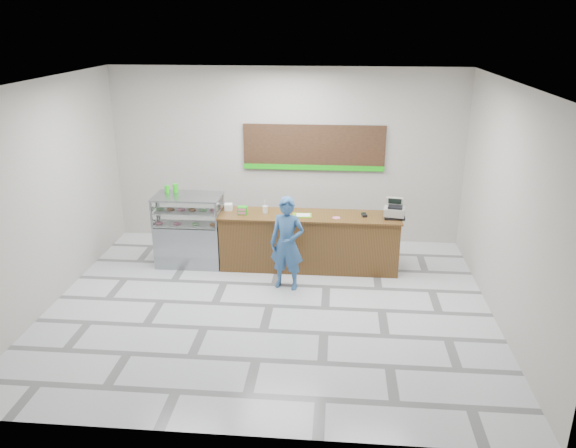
# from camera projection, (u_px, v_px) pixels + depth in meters

# --- Properties ---
(floor) EXTENTS (7.00, 7.00, 0.00)m
(floor) POSITION_uv_depth(u_px,v_px,m) (270.00, 306.00, 9.01)
(floor) COLOR silver
(floor) RESTS_ON ground
(back_wall) EXTENTS (7.00, 0.00, 7.00)m
(back_wall) POSITION_uv_depth(u_px,v_px,m) (286.00, 156.00, 11.21)
(back_wall) COLOR #B3AEA5
(back_wall) RESTS_ON floor
(ceiling) EXTENTS (7.00, 7.00, 0.00)m
(ceiling) POSITION_uv_depth(u_px,v_px,m) (267.00, 83.00, 7.81)
(ceiling) COLOR silver
(ceiling) RESTS_ON back_wall
(sales_counter) EXTENTS (3.26, 0.76, 1.03)m
(sales_counter) POSITION_uv_depth(u_px,v_px,m) (309.00, 241.00, 10.24)
(sales_counter) COLOR brown
(sales_counter) RESTS_ON floor
(display_case) EXTENTS (1.22, 0.72, 1.33)m
(display_case) POSITION_uv_depth(u_px,v_px,m) (189.00, 229.00, 10.36)
(display_case) COLOR gray
(display_case) RESTS_ON floor
(menu_board) EXTENTS (2.80, 0.06, 0.90)m
(menu_board) POSITION_uv_depth(u_px,v_px,m) (314.00, 148.00, 11.07)
(menu_board) COLOR black
(menu_board) RESTS_ON back_wall
(cash_register) EXTENTS (0.41, 0.42, 0.34)m
(cash_register) POSITION_uv_depth(u_px,v_px,m) (394.00, 210.00, 9.90)
(cash_register) COLOR black
(cash_register) RESTS_ON sales_counter
(card_terminal) EXTENTS (0.11, 0.18, 0.04)m
(card_terminal) POSITION_uv_depth(u_px,v_px,m) (364.00, 215.00, 9.99)
(card_terminal) COLOR black
(card_terminal) RESTS_ON sales_counter
(serving_tray) EXTENTS (0.35, 0.26, 0.02)m
(serving_tray) POSITION_uv_depth(u_px,v_px,m) (302.00, 215.00, 10.00)
(serving_tray) COLOR #63B213
(serving_tray) RESTS_ON sales_counter
(napkin_box) EXTENTS (0.15, 0.15, 0.12)m
(napkin_box) POSITION_uv_depth(u_px,v_px,m) (228.00, 207.00, 10.29)
(napkin_box) COLOR white
(napkin_box) RESTS_ON sales_counter
(straw_cup) EXTENTS (0.09, 0.09, 0.13)m
(straw_cup) POSITION_uv_depth(u_px,v_px,m) (265.00, 209.00, 10.14)
(straw_cup) COLOR silver
(straw_cup) RESTS_ON sales_counter
(promo_box) EXTENTS (0.17, 0.11, 0.15)m
(promo_box) POSITION_uv_depth(u_px,v_px,m) (243.00, 210.00, 10.06)
(promo_box) COLOR #18C012
(promo_box) RESTS_ON sales_counter
(donut_decal) EXTENTS (0.14, 0.14, 0.00)m
(donut_decal) POSITION_uv_depth(u_px,v_px,m) (336.00, 218.00, 9.90)
(donut_decal) COLOR #DF6790
(donut_decal) RESTS_ON sales_counter
(green_cup_left) EXTENTS (0.09, 0.09, 0.13)m
(green_cup_left) POSITION_uv_depth(u_px,v_px,m) (167.00, 189.00, 10.29)
(green_cup_left) COLOR #18C012
(green_cup_left) RESTS_ON display_case
(green_cup_right) EXTENTS (0.10, 0.10, 0.15)m
(green_cup_right) POSITION_uv_depth(u_px,v_px,m) (176.00, 188.00, 10.33)
(green_cup_right) COLOR #18C012
(green_cup_right) RESTS_ON display_case
(customer) EXTENTS (0.65, 0.49, 1.61)m
(customer) POSITION_uv_depth(u_px,v_px,m) (287.00, 243.00, 9.38)
(customer) COLOR #2E578A
(customer) RESTS_ON floor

